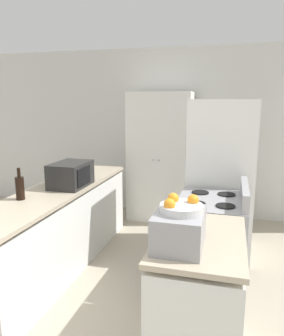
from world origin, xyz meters
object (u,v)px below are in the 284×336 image
object	(u,v)px
pantry_cabinet	(160,157)
refrigerator	(221,178)
microwave	(71,175)
stove	(210,242)
fruit_bowl	(181,207)
toaster_oven	(179,229)
wine_bottle	(20,188)

from	to	relation	value
pantry_cabinet	refrigerator	bearing A→B (deg)	-45.01
microwave	stove	bearing A→B (deg)	-3.12
stove	microwave	bearing A→B (deg)	176.88
pantry_cabinet	microwave	world-z (taller)	pantry_cabinet
fruit_bowl	toaster_oven	bearing A→B (deg)	-132.26
refrigerator	pantry_cabinet	bearing A→B (deg)	134.99
microwave	toaster_oven	bearing A→B (deg)	-40.72
pantry_cabinet	toaster_oven	xyz separation A→B (m)	(0.74, -2.86, 0.03)
stove	pantry_cabinet	bearing A→B (deg)	116.59
pantry_cabinet	fruit_bowl	distance (m)	2.96
pantry_cabinet	stove	bearing A→B (deg)	-63.41
toaster_oven	fruit_bowl	xyz separation A→B (m)	(0.01, 0.01, 0.15)
pantry_cabinet	wine_bottle	size ratio (longest dim) A/B	6.34
wine_bottle	toaster_oven	size ratio (longest dim) A/B	0.74
stove	refrigerator	xyz separation A→B (m)	(0.05, 0.84, 0.46)
microwave	toaster_oven	distance (m)	1.80
wine_bottle	fruit_bowl	bearing A→B (deg)	-20.55
microwave	fruit_bowl	world-z (taller)	fruit_bowl
pantry_cabinet	toaster_oven	world-z (taller)	pantry_cabinet
stove	microwave	xyz separation A→B (m)	(-1.51, 0.08, 0.57)
stove	toaster_oven	world-z (taller)	toaster_oven
microwave	wine_bottle	distance (m)	0.61
wine_bottle	refrigerator	bearing A→B (deg)	36.55
wine_bottle	toaster_oven	xyz separation A→B (m)	(1.60, -0.61, -0.00)
stove	toaster_oven	distance (m)	1.23
stove	refrigerator	world-z (taller)	refrigerator
stove	fruit_bowl	xyz separation A→B (m)	(-0.13, -1.09, 0.70)
stove	wine_bottle	xyz separation A→B (m)	(-1.74, -0.49, 0.55)
refrigerator	fruit_bowl	bearing A→B (deg)	-95.33
fruit_bowl	wine_bottle	bearing A→B (deg)	159.45
stove	refrigerator	size ratio (longest dim) A/B	0.58
pantry_cabinet	microwave	distance (m)	1.80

